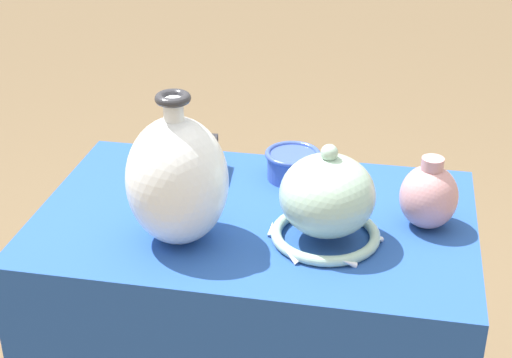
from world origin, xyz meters
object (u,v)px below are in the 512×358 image
Objects in this scene: mosaic_tile_box at (188,157)px; jar_round_rose at (429,196)px; vase_tall_bulbous at (177,180)px; cup_wide_cobalt at (293,164)px; vase_dome_bell at (327,201)px.

mosaic_tile_box is 0.89× the size of jar_round_rose.
cup_wide_cobalt is at bearing 59.28° from vase_tall_bulbous.
cup_wide_cobalt is (-0.11, 0.25, -0.05)m from vase_dome_bell.
jar_round_rose is (0.55, -0.14, 0.03)m from mosaic_tile_box.
vase_dome_bell is 1.69× the size of mosaic_tile_box.
mosaic_tile_box is at bearing 101.86° from vase_tall_bulbous.
jar_round_rose reaches higher than cup_wide_cobalt.
mosaic_tile_box is at bearing 146.08° from vase_dome_bell.
vase_dome_bell is 1.82× the size of cup_wide_cobalt.
vase_tall_bulbous is 2.27× the size of mosaic_tile_box.
vase_dome_bell is (0.29, 0.06, -0.05)m from vase_tall_bulbous.
vase_dome_bell is 0.22m from jar_round_rose.
cup_wide_cobalt is 0.35m from jar_round_rose.
jar_round_rose is at bearing -20.74° from mosaic_tile_box.
vase_dome_bell is at bearing -67.26° from cup_wide_cobalt.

